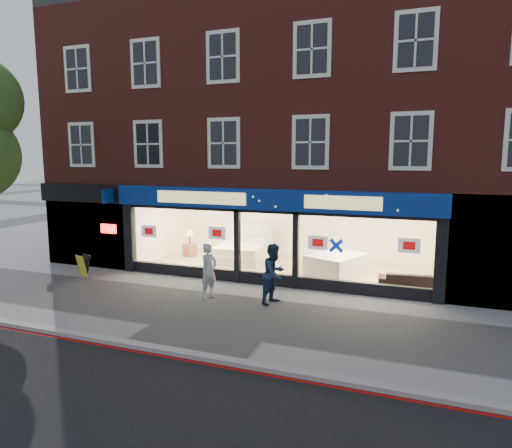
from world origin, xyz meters
The scene contains 12 objects.
ground centered at (0.00, 0.00, 0.00)m, with size 120.00×120.00×0.00m, color gray.
kerb_line centered at (0.00, -3.10, 0.01)m, with size 60.00×0.10×0.01m, color #8C0A07.
kerb_stone centered at (0.00, -2.90, 0.06)m, with size 60.00×0.25×0.12m, color gray.
showroom_floor centered at (0.00, 5.25, 0.05)m, with size 11.00×4.50×0.10m, color tan.
building centered at (-0.02, 6.93, 6.67)m, with size 19.00×8.26×10.30m.
display_bed centered at (-2.01, 5.83, 0.47)m, with size 2.12×2.50×1.35m.
bedside_table centered at (-4.40, 5.70, 0.38)m, with size 0.45×0.45×0.55m, color brown.
mattress_stack centered at (2.07, 4.78, 0.48)m, with size 2.16×2.38×0.77m.
sofa centered at (4.60, 3.90, 0.37)m, with size 1.88×0.73×0.55m, color black.
a_board centered at (-6.63, 1.75, 0.40)m, with size 0.52×0.34×0.80m, color gold.
pedestrian_grey centered at (-1.15, 1.05, 0.86)m, with size 0.63×0.41×1.72m, color #B5B8BE.
pedestrian_blue centered at (0.89, 1.29, 0.90)m, with size 0.88×0.68×1.81m, color #192B47.
Camera 1 is at (5.06, -11.23, 4.36)m, focal length 32.00 mm.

